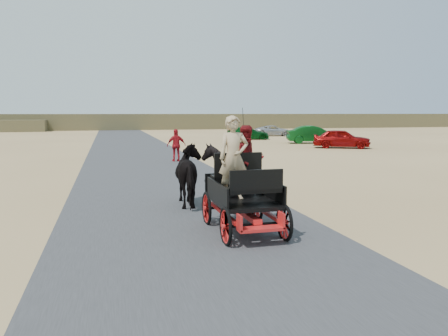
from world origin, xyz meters
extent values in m
plane|color=tan|center=(0.00, 0.00, 0.00)|extent=(140.00, 140.00, 0.00)
cube|color=#38383A|center=(0.00, 0.00, 0.01)|extent=(6.00, 140.00, 0.01)
cube|color=brown|center=(0.00, 62.00, 1.20)|extent=(140.00, 6.00, 2.40)
imported|color=black|center=(0.49, 4.13, 0.85)|extent=(0.91, 2.01, 1.70)
imported|color=black|center=(1.59, 4.13, 0.85)|extent=(1.37, 1.54, 1.70)
imported|color=tan|center=(0.84, 1.18, 1.62)|extent=(0.66, 0.43, 1.80)
imported|color=#660C0F|center=(1.34, 1.73, 1.51)|extent=(0.77, 0.60, 1.58)
imported|color=#A6131B|center=(1.76, 15.23, 0.86)|extent=(1.03, 0.47, 1.73)
imported|color=maroon|center=(14.84, 20.94, 0.70)|extent=(4.40, 3.36, 1.40)
imported|color=#0C4C19|center=(15.18, 26.09, 0.74)|extent=(4.76, 2.70, 1.49)
imported|color=#0C4C19|center=(11.40, 32.62, 0.61)|extent=(4.35, 2.19, 1.21)
imported|color=#B2B2B7|center=(16.24, 38.19, 0.58)|extent=(4.45, 2.63, 1.16)
camera|label=1|loc=(-1.76, -7.77, 2.58)|focal=35.00mm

